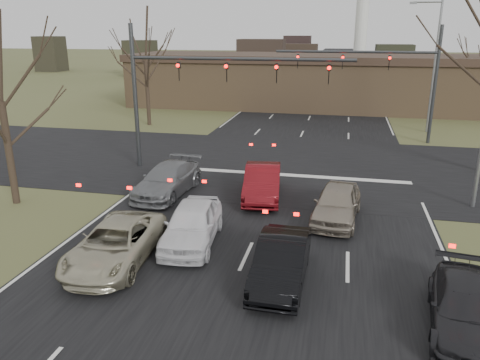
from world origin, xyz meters
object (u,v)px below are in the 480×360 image
object	(u,v)px
car_silver_ahead	(337,203)
car_silver_suv	(116,244)
car_grey_ahead	(167,180)
mast_arm_far	(393,70)
building	(335,81)
streetlight_right_far	(433,59)
car_red_ahead	(262,182)
car_white_sedan	(192,224)
car_black_hatch	(281,261)
car_charcoal_sedan	(466,309)
mast_arm_near	(190,80)

from	to	relation	value
car_silver_ahead	car_silver_suv	bearing A→B (deg)	-137.26
car_grey_ahead	car_silver_ahead	size ratio (longest dim) A/B	1.14
mast_arm_far	building	bearing A→B (deg)	105.58
car_grey_ahead	streetlight_right_far	bearing A→B (deg)	56.00
streetlight_right_far	car_red_ahead	size ratio (longest dim) A/B	2.13
car_white_sedan	car_silver_suv	bearing A→B (deg)	-141.19
car_black_hatch	car_charcoal_sedan	distance (m)	5.29
mast_arm_near	car_charcoal_sedan	world-z (taller)	mast_arm_near
mast_arm_near	car_white_sedan	distance (m)	10.71
car_charcoal_sedan	car_silver_suv	bearing A→B (deg)	179.73
car_white_sedan	car_silver_ahead	size ratio (longest dim) A/B	1.03
building	car_silver_suv	bearing A→B (deg)	-99.76
streetlight_right_far	car_silver_ahead	world-z (taller)	streetlight_right_far
car_white_sedan	car_black_hatch	size ratio (longest dim) A/B	1.04
streetlight_right_far	car_charcoal_sedan	distance (m)	27.48
building	car_grey_ahead	size ratio (longest dim) A/B	8.46
mast_arm_near	streetlight_right_far	xyz separation A→B (m)	(14.55, 14.00, 0.51)
mast_arm_far	car_red_ahead	world-z (taller)	mast_arm_far
car_silver_suv	car_black_hatch	distance (m)	5.68
car_grey_ahead	car_red_ahead	world-z (taller)	car_red_ahead
car_black_hatch	car_red_ahead	xyz separation A→B (m)	(-1.93, 7.58, 0.06)
mast_arm_far	car_silver_ahead	bearing A→B (deg)	-101.32
car_grey_ahead	car_silver_ahead	distance (m)	8.25
building	car_silver_ahead	size ratio (longest dim) A/B	9.63
car_white_sedan	car_silver_ahead	bearing A→B (deg)	27.52
car_charcoal_sedan	car_grey_ahead	bearing A→B (deg)	151.27
streetlight_right_far	car_charcoal_sedan	xyz separation A→B (m)	(-2.82, -26.89, -4.95)
car_black_hatch	car_charcoal_sedan	xyz separation A→B (m)	(5.07, -1.48, -0.08)
car_white_sedan	car_red_ahead	xyz separation A→B (m)	(1.69, 5.50, 0.00)
streetlight_right_far	car_charcoal_sedan	bearing A→B (deg)	-95.99
mast_arm_far	car_grey_ahead	bearing A→B (deg)	-128.24
mast_arm_far	car_silver_suv	world-z (taller)	mast_arm_far
mast_arm_near	car_silver_ahead	world-z (taller)	mast_arm_near
streetlight_right_far	car_silver_ahead	size ratio (longest dim) A/B	2.27
car_black_hatch	car_grey_ahead	xyz separation A→B (m)	(-6.52, 7.10, 0.01)
mast_arm_near	car_charcoal_sedan	size ratio (longest dim) A/B	2.76
building	car_silver_ahead	distance (m)	30.98
building	mast_arm_near	bearing A→B (deg)	-106.13
building	car_red_ahead	size ratio (longest dim) A/B	9.05
building	car_white_sedan	xyz separation A→B (m)	(-4.20, -34.33, -1.89)
streetlight_right_far	car_white_sedan	world-z (taller)	streetlight_right_far
mast_arm_far	car_grey_ahead	world-z (taller)	mast_arm_far
car_red_ahead	mast_arm_far	bearing A→B (deg)	57.03
mast_arm_near	car_red_ahead	xyz separation A→B (m)	(4.72, -3.83, -4.30)
car_white_sedan	car_black_hatch	xyz separation A→B (m)	(3.62, -2.08, -0.05)
streetlight_right_far	car_silver_suv	xyz separation A→B (m)	(-13.58, -25.36, -4.89)
mast_arm_far	car_charcoal_sedan	bearing A→B (deg)	-89.21
mast_arm_near	streetlight_right_far	distance (m)	20.20
car_silver_suv	car_charcoal_sedan	bearing A→B (deg)	-11.34
car_red_ahead	car_silver_ahead	distance (m)	4.08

